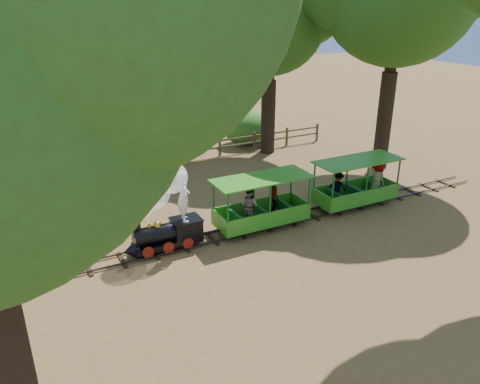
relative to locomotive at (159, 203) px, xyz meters
name	(u,v)px	position (x,y,z in m)	size (l,w,h in m)	color
ground	(239,233)	(2.70, -0.06, -1.64)	(90.00, 90.00, 0.00)	brown
track	(239,231)	(2.70, -0.06, -1.58)	(22.00, 1.00, 0.10)	#3F3D3A
locomotive	(159,203)	(0.00, 0.00, 0.00)	(2.53, 1.19, 2.91)	black
carriage_front	(260,207)	(3.53, -0.05, -0.86)	(3.39, 1.43, 1.76)	#348E1E
carriage_rear	(356,187)	(7.72, -0.05, -0.87)	(3.39, 1.38, 1.76)	#348E1E
oak_ne	(269,11)	(8.17, 7.51, 5.21)	(6.73, 5.92, 9.29)	#2D2116
fence	(163,153)	(2.70, 7.94, -1.06)	(18.10, 0.10, 1.00)	brown
shrub_mid_w	(120,144)	(0.99, 9.24, -0.70)	(2.72, 2.09, 1.88)	#2D6B1E
shrub_mid_e	(168,143)	(3.43, 9.24, -1.01)	(1.83, 1.41, 1.27)	#2D6B1E
shrub_east	(246,127)	(7.91, 9.24, -0.72)	(2.68, 2.06, 1.85)	#2D6B1E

